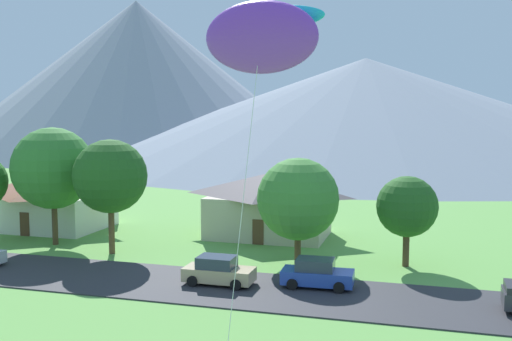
{
  "coord_description": "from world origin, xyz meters",
  "views": [
    {
      "loc": [
        6.25,
        -1.05,
        10.38
      ],
      "look_at": [
        -1.17,
        24.78,
        7.67
      ],
      "focal_mm": 41.12,
      "sensor_mm": 36.0,
      "label": 1
    }
  ],
  "objects_px": {
    "house_leftmost": "(269,204)",
    "tree_right_of_center": "(53,168)",
    "house_left_center": "(50,200)",
    "tree_center": "(298,199)",
    "tree_near_left": "(407,207)",
    "kite_flyer_with_kite": "(261,40)",
    "parked_car_tan_west_end": "(218,271)",
    "tree_left_of_center": "(110,176)",
    "parked_car_blue_mid_east": "(317,274)"
  },
  "relations": [
    {
      "from": "tree_near_left",
      "to": "parked_car_tan_west_end",
      "type": "relative_size",
      "value": 1.46
    },
    {
      "from": "kite_flyer_with_kite",
      "to": "parked_car_tan_west_end",
      "type": "bearing_deg",
      "value": 114.57
    },
    {
      "from": "house_leftmost",
      "to": "tree_center",
      "type": "xyz_separation_m",
      "value": [
        4.16,
        -7.94,
        1.71
      ]
    },
    {
      "from": "house_leftmost",
      "to": "tree_near_left",
      "type": "relative_size",
      "value": 1.69
    },
    {
      "from": "tree_center",
      "to": "tree_right_of_center",
      "type": "xyz_separation_m",
      "value": [
        -19.47,
        0.4,
        1.55
      ]
    },
    {
      "from": "tree_right_of_center",
      "to": "tree_near_left",
      "type": "bearing_deg",
      "value": 1.88
    },
    {
      "from": "tree_left_of_center",
      "to": "parked_car_blue_mid_east",
      "type": "distance_m",
      "value": 17.22
    },
    {
      "from": "tree_left_of_center",
      "to": "parked_car_blue_mid_east",
      "type": "bearing_deg",
      "value": -14.88
    },
    {
      "from": "house_left_center",
      "to": "tree_left_of_center",
      "type": "bearing_deg",
      "value": -34.42
    },
    {
      "from": "house_leftmost",
      "to": "tree_right_of_center",
      "type": "height_order",
      "value": "tree_right_of_center"
    },
    {
      "from": "tree_center",
      "to": "parked_car_tan_west_end",
      "type": "bearing_deg",
      "value": -119.09
    },
    {
      "from": "tree_center",
      "to": "house_leftmost",
      "type": "bearing_deg",
      "value": 117.68
    },
    {
      "from": "parked_car_tan_west_end",
      "to": "tree_center",
      "type": "bearing_deg",
      "value": 60.91
    },
    {
      "from": "tree_right_of_center",
      "to": "parked_car_tan_west_end",
      "type": "bearing_deg",
      "value": -22.77
    },
    {
      "from": "tree_right_of_center",
      "to": "parked_car_blue_mid_east",
      "type": "height_order",
      "value": "tree_right_of_center"
    },
    {
      "from": "tree_near_left",
      "to": "parked_car_tan_west_end",
      "type": "xyz_separation_m",
      "value": [
        -10.66,
        -7.58,
        -3.19
      ]
    },
    {
      "from": "house_leftmost",
      "to": "tree_right_of_center",
      "type": "relative_size",
      "value": 1.12
    },
    {
      "from": "house_left_center",
      "to": "tree_near_left",
      "type": "bearing_deg",
      "value": -8.58
    },
    {
      "from": "tree_near_left",
      "to": "parked_car_blue_mid_east",
      "type": "height_order",
      "value": "tree_near_left"
    },
    {
      "from": "tree_center",
      "to": "kite_flyer_with_kite",
      "type": "bearing_deg",
      "value": -81.3
    },
    {
      "from": "house_left_center",
      "to": "tree_left_of_center",
      "type": "height_order",
      "value": "tree_left_of_center"
    },
    {
      "from": "house_left_center",
      "to": "tree_right_of_center",
      "type": "bearing_deg",
      "value": -51.86
    },
    {
      "from": "kite_flyer_with_kite",
      "to": "tree_near_left",
      "type": "bearing_deg",
      "value": 79.94
    },
    {
      "from": "house_left_center",
      "to": "tree_left_of_center",
      "type": "distance_m",
      "value": 12.68
    },
    {
      "from": "tree_left_of_center",
      "to": "parked_car_tan_west_end",
      "type": "xyz_separation_m",
      "value": [
        10.2,
        -5.31,
        -4.83
      ]
    },
    {
      "from": "house_leftmost",
      "to": "tree_center",
      "type": "bearing_deg",
      "value": -62.32
    },
    {
      "from": "tree_right_of_center",
      "to": "kite_flyer_with_kite",
      "type": "distance_m",
      "value": 31.86
    },
    {
      "from": "tree_center",
      "to": "tree_left_of_center",
      "type": "bearing_deg",
      "value": -175.89
    },
    {
      "from": "parked_car_tan_west_end",
      "to": "tree_near_left",
      "type": "bearing_deg",
      "value": 35.39
    },
    {
      "from": "tree_right_of_center",
      "to": "kite_flyer_with_kite",
      "type": "relative_size",
      "value": 0.66
    },
    {
      "from": "house_left_center",
      "to": "kite_flyer_with_kite",
      "type": "relative_size",
      "value": 0.75
    },
    {
      "from": "parked_car_tan_west_end",
      "to": "house_left_center",
      "type": "bearing_deg",
      "value": 148.91
    },
    {
      "from": "tree_left_of_center",
      "to": "tree_center",
      "type": "relative_size",
      "value": 1.15
    },
    {
      "from": "house_leftmost",
      "to": "tree_left_of_center",
      "type": "relative_size",
      "value": 1.23
    },
    {
      "from": "tree_center",
      "to": "tree_near_left",
      "type": "bearing_deg",
      "value": 10.1
    },
    {
      "from": "parked_car_tan_west_end",
      "to": "parked_car_blue_mid_east",
      "type": "bearing_deg",
      "value": 10.49
    },
    {
      "from": "house_left_center",
      "to": "parked_car_blue_mid_east",
      "type": "relative_size",
      "value": 2.44
    },
    {
      "from": "tree_right_of_center",
      "to": "parked_car_tan_west_end",
      "type": "height_order",
      "value": "tree_right_of_center"
    },
    {
      "from": "parked_car_blue_mid_east",
      "to": "kite_flyer_with_kite",
      "type": "distance_m",
      "value": 19.66
    },
    {
      "from": "tree_right_of_center",
      "to": "house_leftmost",
      "type": "bearing_deg",
      "value": 26.22
    },
    {
      "from": "house_leftmost",
      "to": "parked_car_blue_mid_east",
      "type": "height_order",
      "value": "house_leftmost"
    },
    {
      "from": "house_leftmost",
      "to": "kite_flyer_with_kite",
      "type": "height_order",
      "value": "kite_flyer_with_kite"
    },
    {
      "from": "tree_right_of_center",
      "to": "kite_flyer_with_kite",
      "type": "bearing_deg",
      "value": -43.32
    },
    {
      "from": "house_left_center",
      "to": "tree_center",
      "type": "distance_m",
      "value": 24.64
    },
    {
      "from": "tree_near_left",
      "to": "tree_right_of_center",
      "type": "bearing_deg",
      "value": -178.12
    },
    {
      "from": "tree_right_of_center",
      "to": "house_left_center",
      "type": "bearing_deg",
      "value": 128.14
    },
    {
      "from": "tree_near_left",
      "to": "parked_car_blue_mid_east",
      "type": "distance_m",
      "value": 8.74
    },
    {
      "from": "tree_near_left",
      "to": "house_left_center",
      "type": "bearing_deg",
      "value": 171.42
    },
    {
      "from": "house_left_center",
      "to": "tree_near_left",
      "type": "xyz_separation_m",
      "value": [
        30.98,
        -4.68,
        1.56
      ]
    },
    {
      "from": "parked_car_tan_west_end",
      "to": "kite_flyer_with_kite",
      "type": "bearing_deg",
      "value": -65.43
    }
  ]
}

